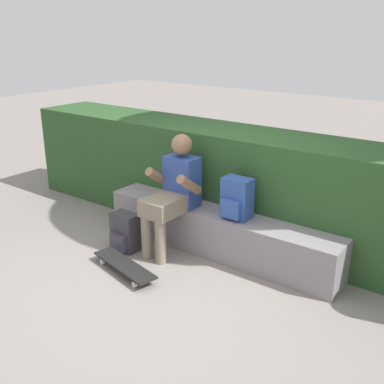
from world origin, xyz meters
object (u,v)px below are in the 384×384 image
Objects in this scene: skateboard_near_person at (125,265)px; backpack_on_ground at (125,232)px; bench_main at (218,232)px; backpack_on_bench at (237,199)px; person_skater at (173,191)px.

skateboard_near_person is 0.50m from backpack_on_ground.
bench_main is at bearing 61.80° from skateboard_near_person.
backpack_on_bench reaches higher than skateboard_near_person.
backpack_on_ground is at bearing -146.86° from bench_main.
person_skater is at bearing -162.61° from backpack_on_bench.
backpack_on_bench reaches higher than bench_main.
skateboard_near_person is 1.24m from backpack_on_bench.
backpack_on_bench is 1.00× the size of backpack_on_ground.
person_skater is 1.45× the size of skateboard_near_person.
bench_main is 0.47m from backpack_on_bench.
bench_main reaches higher than backpack_on_ground.
person_skater is at bearing 85.16° from skateboard_near_person.
skateboard_near_person is (-0.47, -0.88, -0.15)m from bench_main.
bench_main is at bearing 33.14° from backpack_on_ground.
person_skater reaches higher than backpack_on_ground.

